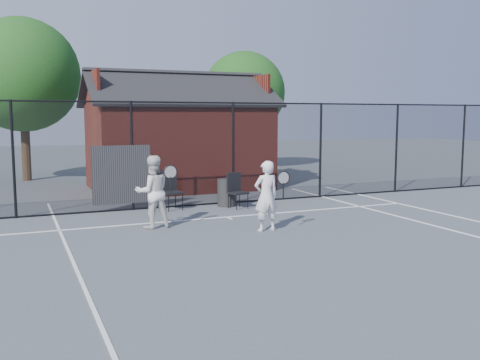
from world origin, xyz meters
name	(u,v)px	position (x,y,z in m)	size (l,w,h in m)	color
ground	(281,242)	(0.00, 0.00, 0.00)	(80.00, 80.00, 0.00)	#4D5258
court_lines	(315,258)	(0.00, -1.32, 0.01)	(11.02, 18.00, 0.01)	white
fence	(191,156)	(-0.30, 5.00, 1.45)	(22.04, 3.00, 3.00)	black
clubhouse	(178,143)	(0.50, 9.00, 1.61)	(6.50, 4.36, 4.19)	maroon
tree_left	(22,75)	(-4.50, 13.50, 4.19)	(4.48, 4.48, 6.44)	#311F13
tree_right	(244,93)	(5.50, 14.50, 3.71)	(3.97, 3.97, 5.70)	#311F13
player_front	(266,196)	(0.20, 1.13, 0.80)	(0.72, 0.54, 1.60)	white
player_back	(153,192)	(-2.07, 2.47, 0.85)	(0.93, 0.70, 1.69)	white
chair_left	(172,191)	(-1.01, 4.60, 0.54)	(0.52, 0.54, 1.08)	black
chair_right	(238,191)	(0.77, 4.10, 0.49)	(0.47, 0.49, 0.98)	black
waste_bin	(227,193)	(0.63, 4.60, 0.39)	(0.54, 0.54, 0.79)	black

